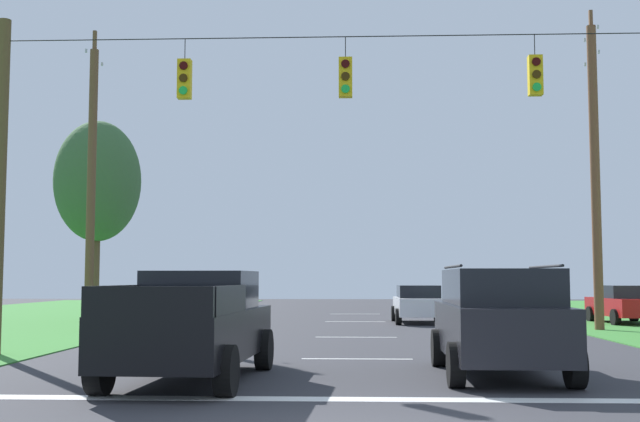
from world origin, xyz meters
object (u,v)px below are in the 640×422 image
suv_black (499,319)px  distant_car_oncoming (625,304)px  overhead_signal_span (350,167)px  distant_car_crossing_white (418,303)px  utility_pole_mid_right (595,170)px  utility_pole_near_left (91,184)px  tree_roadside_right (98,182)px  pickup_truck (193,326)px

suv_black → distant_car_oncoming: bearing=65.1°
overhead_signal_span → distant_car_oncoming: (10.88, 13.89, -3.62)m
distant_car_crossing_white → utility_pole_mid_right: size_ratio=0.38×
distant_car_oncoming → utility_pole_mid_right: size_ratio=0.38×
utility_pole_near_left → distant_car_oncoming: bearing=14.7°
overhead_signal_span → suv_black: bearing=-52.0°
tree_roadside_right → pickup_truck: bearing=-67.2°
distant_car_crossing_white → utility_pole_near_left: utility_pole_near_left is taller
suv_black → utility_pole_mid_right: bearing=66.2°
distant_car_crossing_white → utility_pole_mid_right: bearing=-36.6°
distant_car_crossing_white → suv_black: bearing=-89.8°
utility_pole_mid_right → distant_car_oncoming: bearing=61.5°
distant_car_crossing_white → utility_pole_near_left: (-11.74, -5.44, 4.30)m
overhead_signal_span → distant_car_oncoming: size_ratio=3.90×
suv_black → tree_roadside_right: tree_roadside_right is taller
utility_pole_near_left → overhead_signal_span: bearing=-43.7°
suv_black → distant_car_oncoming: (8.11, 17.43, -0.27)m
pickup_truck → utility_pole_mid_right: utility_pole_mid_right is taller
overhead_signal_span → suv_black: size_ratio=3.53×
pickup_truck → distant_car_oncoming: pickup_truck is taller
pickup_truck → tree_roadside_right: tree_roadside_right is taller
utility_pole_mid_right → tree_roadside_right: size_ratio=1.34×
distant_car_oncoming → suv_black: bearing=-114.9°
distant_car_crossing_white → utility_pole_mid_right: utility_pole_mid_right is taller
overhead_signal_span → distant_car_oncoming: overhead_signal_span is taller
distant_car_crossing_white → tree_roadside_right: tree_roadside_right is taller
utility_pole_mid_right → utility_pole_near_left: 17.70m
pickup_truck → distant_car_oncoming: (13.68, 18.23, -0.18)m
pickup_truck → utility_pole_near_left: utility_pole_near_left is taller
utility_pole_near_left → tree_roadside_right: (-1.76, 6.09, 0.82)m
pickup_truck → distant_car_crossing_white: bearing=73.4°
utility_pole_mid_right → tree_roadside_right: utility_pole_mid_right is taller
utility_pole_mid_right → utility_pole_near_left: size_ratio=1.08×
suv_black → utility_pole_near_left: size_ratio=0.46×
utility_pole_mid_right → tree_roadside_right: bearing=165.5°
distant_car_oncoming → distant_car_crossing_white: bearing=178.6°
tree_roadside_right → distant_car_crossing_white: bearing=-2.7°
distant_car_oncoming → tree_roadside_right: tree_roadside_right is taller
utility_pole_near_left → tree_roadside_right: utility_pole_near_left is taller
tree_roadside_right → suv_black: bearing=-53.4°
overhead_signal_span → utility_pole_mid_right: bearing=48.4°
distant_car_crossing_white → tree_roadside_right: (-13.51, 0.64, 5.12)m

